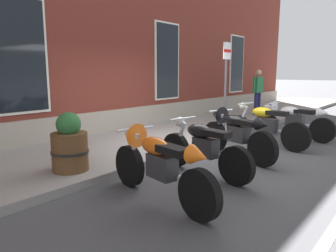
% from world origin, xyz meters
% --- Properties ---
extents(ground_plane, '(140.00, 140.00, 0.00)m').
position_xyz_m(ground_plane, '(0.00, 0.00, 0.00)').
color(ground_plane, '#424244').
extents(sidewalk, '(30.67, 3.00, 0.14)m').
position_xyz_m(sidewalk, '(0.00, 1.50, 0.07)').
color(sidewalk, gray).
rests_on(sidewalk, ground_plane).
extents(brick_pub_facade, '(24.67, 8.02, 7.59)m').
position_xyz_m(brick_pub_facade, '(0.00, 6.96, 3.79)').
color(brick_pub_facade, maroon).
rests_on(brick_pub_facade, ground_plane).
extents(motorcycle_orange_sport, '(0.72, 2.15, 1.01)m').
position_xyz_m(motorcycle_orange_sport, '(-2.70, -1.07, 0.55)').
color(motorcycle_orange_sport, black).
rests_on(motorcycle_orange_sport, ground_plane).
extents(motorcycle_black_naked, '(0.62, 2.01, 0.95)m').
position_xyz_m(motorcycle_black_naked, '(-1.39, -0.98, 0.48)').
color(motorcycle_black_naked, black).
rests_on(motorcycle_black_naked, ground_plane).
extents(motorcycle_black_sport, '(0.88, 1.97, 1.01)m').
position_xyz_m(motorcycle_black_sport, '(-0.04, -0.87, 0.55)').
color(motorcycle_black_sport, black).
rests_on(motorcycle_black_sport, ground_plane).
extents(motorcycle_yellow_naked, '(0.62, 2.16, 1.00)m').
position_xyz_m(motorcycle_yellow_naked, '(1.36, -0.94, 0.49)').
color(motorcycle_yellow_naked, black).
rests_on(motorcycle_yellow_naked, ground_plane).
extents(motorcycle_white_sport, '(0.62, 2.15, 0.98)m').
position_xyz_m(motorcycle_white_sport, '(2.69, -1.08, 0.54)').
color(motorcycle_white_sport, black).
rests_on(motorcycle_white_sport, ground_plane).
extents(pedestrian_striped_shirt, '(0.58, 0.26, 1.70)m').
position_xyz_m(pedestrian_striped_shirt, '(5.67, 1.16, 1.10)').
color(pedestrian_striped_shirt, '#1E1E4C').
rests_on(pedestrian_striped_shirt, sidewalk).
extents(parking_sign, '(0.36, 0.07, 2.41)m').
position_xyz_m(parking_sign, '(1.79, 0.38, 1.70)').
color(parking_sign, '#4C4C51').
rests_on(parking_sign, sidewalk).
extents(barrel_planter, '(0.61, 0.61, 0.97)m').
position_xyz_m(barrel_planter, '(-2.94, 0.61, 0.55)').
color(barrel_planter, brown).
rests_on(barrel_planter, sidewalk).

